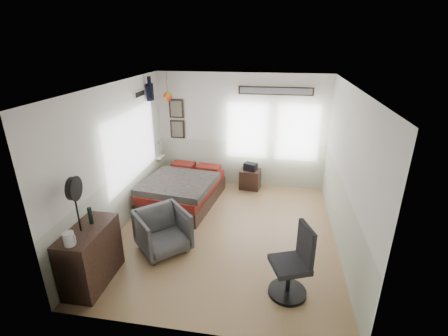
{
  "coord_description": "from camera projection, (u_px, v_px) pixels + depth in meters",
  "views": [
    {
      "loc": [
        0.83,
        -5.13,
        3.4
      ],
      "look_at": [
        -0.1,
        0.4,
        1.15
      ],
      "focal_mm": 26.0,
      "sensor_mm": 36.0,
      "label": 1
    }
  ],
  "objects": [
    {
      "name": "bottle",
      "position": [
        90.0,
        216.0,
        4.67
      ],
      "size": [
        0.06,
        0.06,
        0.25
      ],
      "primitive_type": "cylinder",
      "color": "black",
      "rests_on": "dresser"
    },
    {
      "name": "dresser",
      "position": [
        91.0,
        256.0,
        4.73
      ],
      "size": [
        0.48,
        1.0,
        0.9
      ],
      "primitive_type": "cube",
      "color": "black",
      "rests_on": "ground_plane"
    },
    {
      "name": "armchair",
      "position": [
        163.0,
        231.0,
        5.48
      ],
      "size": [
        1.13,
        1.13,
        0.74
      ],
      "primitive_type": "imported",
      "rotation": [
        0.0,
        0.0,
        0.75
      ],
      "color": "#525252",
      "rests_on": "ground_plane"
    },
    {
      "name": "kettle",
      "position": [
        69.0,
        239.0,
        4.18
      ],
      "size": [
        0.16,
        0.14,
        0.19
      ],
      "rotation": [
        0.0,
        0.0,
        -0.04
      ],
      "color": "silver",
      "rests_on": "dresser"
    },
    {
      "name": "ground_plane",
      "position": [
        226.0,
        233.0,
        6.09
      ],
      "size": [
        4.0,
        4.5,
        0.01
      ],
      "primitive_type": "cube",
      "color": "#A8814C"
    },
    {
      "name": "black_bag",
      "position": [
        250.0,
        167.0,
        7.71
      ],
      "size": [
        0.34,
        0.28,
        0.17
      ],
      "primitive_type": "cube",
      "rotation": [
        0.0,
        0.0,
        -0.35
      ],
      "color": "black",
      "rests_on": "nightstand"
    },
    {
      "name": "stand_fan",
      "position": [
        74.0,
        190.0,
        4.29
      ],
      "size": [
        0.13,
        0.34,
        0.82
      ],
      "rotation": [
        0.0,
        0.0,
        0.13
      ],
      "color": "black",
      "rests_on": "dresser"
    },
    {
      "name": "wall_decor",
      "position": [
        191.0,
        100.0,
        7.27
      ],
      "size": [
        3.55,
        1.32,
        1.44
      ],
      "color": "black",
      "rests_on": "room_shell"
    },
    {
      "name": "room_shell",
      "position": [
        223.0,
        148.0,
        5.67
      ],
      "size": [
        4.02,
        4.52,
        2.71
      ],
      "color": "silver",
      "rests_on": "ground_plane"
    },
    {
      "name": "task_chair",
      "position": [
        293.0,
        268.0,
        4.5
      ],
      "size": [
        0.62,
        0.62,
        1.09
      ],
      "rotation": [
        0.0,
        0.0,
        0.37
      ],
      "color": "black",
      "rests_on": "ground_plane"
    },
    {
      "name": "bed",
      "position": [
        183.0,
        190.0,
        7.11
      ],
      "size": [
        1.6,
        2.1,
        0.62
      ],
      "rotation": [
        0.0,
        0.0,
        -0.13
      ],
      "color": "black",
      "rests_on": "ground_plane"
    },
    {
      "name": "nightstand",
      "position": [
        250.0,
        179.0,
        7.83
      ],
      "size": [
        0.51,
        0.43,
        0.47
      ],
      "primitive_type": "cube",
      "rotation": [
        0.0,
        0.0,
        -0.12
      ],
      "color": "black",
      "rests_on": "ground_plane"
    }
  ]
}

